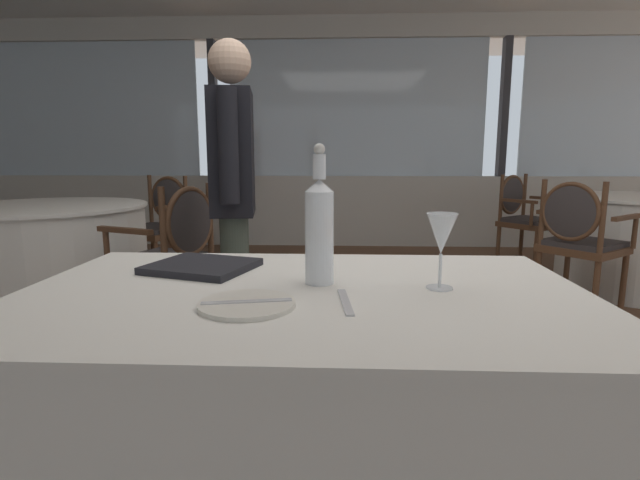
% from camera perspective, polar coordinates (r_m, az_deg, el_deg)
% --- Properties ---
extents(ground_plane, '(14.15, 14.15, 0.00)m').
position_cam_1_polar(ground_plane, '(2.27, 6.90, -18.74)').
color(ground_plane, brown).
extents(window_wall_far, '(10.88, 0.14, 2.68)m').
position_cam_1_polar(window_wall_far, '(5.92, 4.30, 9.68)').
color(window_wall_far, beige).
rests_on(window_wall_far, ground_plane).
extents(foreground_table, '(1.36, 0.87, 0.77)m').
position_cam_1_polar(foreground_table, '(1.32, -1.90, -22.02)').
color(foreground_table, silver).
rests_on(foreground_table, ground_plane).
extents(side_plate, '(0.21, 0.21, 0.01)m').
position_cam_1_polar(side_plate, '(1.05, -8.61, -7.49)').
color(side_plate, silver).
rests_on(side_plate, foreground_table).
extents(butter_knife, '(0.19, 0.06, 0.00)m').
position_cam_1_polar(butter_knife, '(1.05, -8.62, -7.22)').
color(butter_knife, silver).
rests_on(butter_knife, foreground_table).
extents(dinner_fork, '(0.04, 0.19, 0.00)m').
position_cam_1_polar(dinner_fork, '(1.07, 3.01, -7.28)').
color(dinner_fork, silver).
rests_on(dinner_fork, foreground_table).
extents(water_bottle, '(0.07, 0.07, 0.35)m').
position_cam_1_polar(water_bottle, '(1.20, -0.08, 1.41)').
color(water_bottle, white).
rests_on(water_bottle, foreground_table).
extents(wine_glass, '(0.07, 0.07, 0.18)m').
position_cam_1_polar(wine_glass, '(1.19, 14.13, 0.51)').
color(wine_glass, white).
rests_on(wine_glass, foreground_table).
extents(menu_book, '(0.33, 0.30, 0.02)m').
position_cam_1_polar(menu_book, '(1.41, -13.75, -3.02)').
color(menu_book, black).
rests_on(menu_book, foreground_table).
extents(dining_chair_0_0, '(0.65, 0.66, 0.93)m').
position_cam_1_polar(dining_chair_0_0, '(3.74, 28.12, 0.50)').
color(dining_chair_0_0, brown).
rests_on(dining_chair_0_0, ground_plane).
extents(dining_chair_0_3, '(0.66, 0.65, 0.91)m').
position_cam_1_polar(dining_chair_0_3, '(5.21, 22.77, 2.99)').
color(dining_chair_0_3, brown).
rests_on(dining_chair_0_3, ground_plane).
extents(background_table_1, '(1.31, 1.31, 0.77)m').
position_cam_1_polar(background_table_1, '(3.74, -29.40, -2.25)').
color(background_table_1, silver).
rests_on(background_table_1, ground_plane).
extents(dining_chair_1_2, '(0.60, 0.63, 0.93)m').
position_cam_1_polar(dining_chair_1_2, '(2.92, -16.94, -1.08)').
color(dining_chair_1_2, brown).
rests_on(dining_chair_1_2, ground_plane).
extents(dining_chair_1_3, '(0.63, 0.60, 0.92)m').
position_cam_1_polar(dining_chair_1_3, '(4.42, -18.37, 2.30)').
color(dining_chair_1_3, brown).
rests_on(dining_chair_1_3, ground_plane).
extents(diner_person_0, '(0.28, 0.52, 1.67)m').
position_cam_1_polar(diner_person_0, '(5.40, -10.99, 8.23)').
color(diner_person_0, '#334770').
rests_on(diner_person_0, ground_plane).
extents(diner_person_1, '(0.25, 0.53, 1.63)m').
position_cam_1_polar(diner_person_1, '(2.45, -10.16, 6.00)').
color(diner_person_1, '#424C42').
rests_on(diner_person_1, ground_plane).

